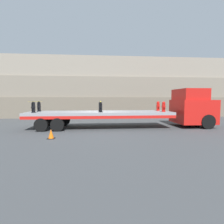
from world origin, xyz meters
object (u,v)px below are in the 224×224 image
Objects in this scene: truck_cab at (193,108)px; fire_hydrant_black_far_0 at (39,107)px; flatbed_trailer at (94,114)px; traffic_cone at (51,134)px; fire_hydrant_black_far_1 at (100,106)px; fire_hydrant_red_near_2 at (164,107)px; fire_hydrant_black_near_1 at (101,107)px; fire_hydrant_red_far_2 at (158,106)px; fire_hydrant_black_near_0 at (33,107)px.

truck_cab is 3.88× the size of fire_hydrant_black_far_0.
flatbed_trailer is 13.96× the size of fire_hydrant_black_far_0.
traffic_cone is (-9.66, -3.31, -1.17)m from truck_cab.
fire_hydrant_black_far_0 is 4.47m from fire_hydrant_black_far_1.
fire_hydrant_red_near_2 is (8.94, -1.14, 0.00)m from fire_hydrant_black_far_0.
fire_hydrant_black_near_1 is (4.47, -1.14, 0.00)m from fire_hydrant_black_far_0.
truck_cab reaches higher than fire_hydrant_red_far_2.
traffic_cone is (-2.66, -3.88, -1.28)m from fire_hydrant_black_far_1.
flatbed_trailer is at bearing 8.08° from fire_hydrant_black_near_0.
fire_hydrant_black_near_1 is at bearing 45.96° from traffic_cone.
fire_hydrant_red_near_2 is (4.94, -0.57, 0.55)m from flatbed_trailer.
fire_hydrant_black_near_0 is 1.00× the size of fire_hydrant_red_far_2.
traffic_cone is (1.81, -3.88, -1.28)m from fire_hydrant_black_far_0.
fire_hydrant_black_far_0 is (-11.47, 0.57, 0.11)m from truck_cab.
traffic_cone is (-2.66, -2.75, -1.28)m from fire_hydrant_black_near_1.
fire_hydrant_red_far_2 is (4.94, 0.57, 0.55)m from flatbed_trailer.
fire_hydrant_black_near_1 is at bearing 180.00° from fire_hydrant_red_near_2.
fire_hydrant_red_far_2 is at bearing 0.00° from fire_hydrant_black_far_1.
fire_hydrant_red_far_2 is at bearing 28.58° from traffic_cone.
fire_hydrant_black_near_1 and fire_hydrant_red_near_2 have the same top height.
fire_hydrant_red_near_2 is at bearing -90.00° from fire_hydrant_red_far_2.
traffic_cone is at bearing -64.95° from fire_hydrant_black_far_0.
fire_hydrant_red_far_2 is (4.47, 1.14, 0.00)m from fire_hydrant_black_near_1.
fire_hydrant_black_far_0 is 1.00× the size of fire_hydrant_red_near_2.
flatbed_trailer is 13.96× the size of fire_hydrant_black_near_0.
fire_hydrant_black_far_0 is 4.47m from traffic_cone.
fire_hydrant_red_near_2 is 1.00× the size of fire_hydrant_red_far_2.
fire_hydrant_black_near_1 is 1.00× the size of fire_hydrant_red_far_2.
truck_cab reaches higher than fire_hydrant_black_far_0.
traffic_cone is at bearing -124.38° from fire_hydrant_black_far_1.
fire_hydrant_black_near_0 is 1.00× the size of fire_hydrant_red_near_2.
fire_hydrant_red_near_2 is at bearing -167.36° from truck_cab.
truck_cab is at bearing -2.83° from fire_hydrant_black_far_0.
fire_hydrant_red_near_2 is at bearing -14.25° from fire_hydrant_black_far_1.
fire_hydrant_black_near_1 is 4.61m from fire_hydrant_red_far_2.
fire_hydrant_black_near_0 is at bearing 180.00° from fire_hydrant_black_near_1.
truck_cab is 7.49m from flatbed_trailer.
fire_hydrant_black_far_0 is at bearing 165.75° from fire_hydrant_black_near_1.
truck_cab is 0.28× the size of flatbed_trailer.
fire_hydrant_black_far_0 reaches higher than flatbed_trailer.
fire_hydrant_black_far_0 is at bearing 180.00° from fire_hydrant_black_far_1.
traffic_cone is at bearing -151.42° from fire_hydrant_red_far_2.
traffic_cone is (1.81, -2.75, -1.28)m from fire_hydrant_black_near_0.
fire_hydrant_black_near_1 is 1.00× the size of fire_hydrant_black_far_1.
fire_hydrant_black_near_1 reaches higher than flatbed_trailer.
fire_hydrant_black_far_0 is at bearing 177.17° from truck_cab.
truck_cab is 3.88× the size of fire_hydrant_black_near_0.
fire_hydrant_black_far_1 is (-7.00, 0.57, 0.11)m from truck_cab.
fire_hydrant_red_near_2 is (-2.53, -0.57, 0.11)m from truck_cab.
fire_hydrant_red_near_2 is (4.47, -1.14, 0.00)m from fire_hydrant_black_far_1.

